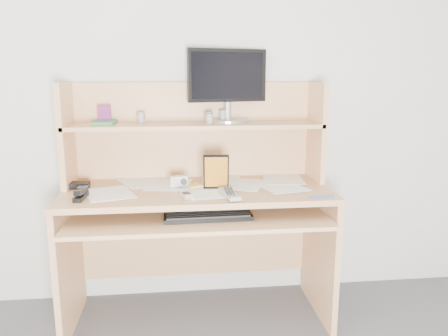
{
  "coord_description": "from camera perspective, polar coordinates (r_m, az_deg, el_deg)",
  "views": [
    {
      "loc": [
        -0.11,
        -0.76,
        1.33
      ],
      "look_at": [
        0.14,
        1.43,
        0.87
      ],
      "focal_mm": 35.0,
      "sensor_mm": 36.0,
      "label": 1
    }
  ],
  "objects": [
    {
      "name": "blue_pen",
      "position": [
        2.18,
        12.61,
        -3.66
      ],
      "size": [
        0.13,
        0.02,
        0.01
      ],
      "primitive_type": "cylinder",
      "rotation": [
        1.57,
        0.0,
        1.64
      ],
      "color": "#1743B3",
      "rests_on": "paper_clutter"
    },
    {
      "name": "paper_clutter",
      "position": [
        2.32,
        -3.5,
        -2.62
      ],
      "size": [
        1.32,
        0.54,
        0.01
      ],
      "primitive_type": "cube",
      "color": "white",
      "rests_on": "desk"
    },
    {
      "name": "tv_remote",
      "position": [
        2.15,
        0.7,
        -3.39
      ],
      "size": [
        0.09,
        0.21,
        0.02
      ],
      "primitive_type": "cube",
      "rotation": [
        0.0,
        0.0,
        0.18
      ],
      "color": "gray",
      "rests_on": "paper_clutter"
    },
    {
      "name": "game_case",
      "position": [
        2.26,
        -1.05,
        -0.5
      ],
      "size": [
        0.13,
        0.02,
        0.19
      ],
      "primitive_type": "cube",
      "rotation": [
        0.0,
        0.0,
        -0.06
      ],
      "color": "black",
      "rests_on": "paper_clutter"
    },
    {
      "name": "card_box",
      "position": [
        2.48,
        -15.36,
        6.79
      ],
      "size": [
        0.07,
        0.03,
        0.1
      ],
      "primitive_type": "cube",
      "rotation": [
        0.0,
        0.0,
        0.06
      ],
      "color": "maroon",
      "rests_on": "desk"
    },
    {
      "name": "stapler",
      "position": [
        2.22,
        -18.2,
        -3.21
      ],
      "size": [
        0.05,
        0.14,
        0.04
      ],
      "primitive_type": "cube",
      "rotation": [
        0.0,
        0.0,
        -0.11
      ],
      "color": "black",
      "rests_on": "paper_clutter"
    },
    {
      "name": "monitor",
      "position": [
        2.47,
        0.49,
        11.0
      ],
      "size": [
        0.45,
        0.23,
        0.4
      ],
      "rotation": [
        0.0,
        0.0,
        0.28
      ],
      "color": "#A3A3A7",
      "rests_on": "desk"
    },
    {
      "name": "chip_stack_c",
      "position": [
        2.39,
        -1.91,
        6.46
      ],
      "size": [
        0.06,
        0.06,
        0.05
      ],
      "primitive_type": "cylinder",
      "rotation": [
        0.0,
        0.0,
        -0.39
      ],
      "color": "black",
      "rests_on": "desk"
    },
    {
      "name": "digital_camera",
      "position": [
        2.34,
        -5.93,
        -1.72
      ],
      "size": [
        0.1,
        0.05,
        0.06
      ],
      "primitive_type": "cube",
      "rotation": [
        0.0,
        0.0,
        0.16
      ],
      "color": "#BDBDBF",
      "rests_on": "paper_clutter"
    },
    {
      "name": "chip_stack_d",
      "position": [
        2.46,
        -0.15,
        6.79
      ],
      "size": [
        0.05,
        0.05,
        0.07
      ],
      "primitive_type": "cylinder",
      "rotation": [
        0.0,
        0.0,
        -0.29
      ],
      "color": "white",
      "rests_on": "desk"
    },
    {
      "name": "desk",
      "position": [
        2.41,
        -3.58,
        -3.5
      ],
      "size": [
        1.4,
        0.7,
        1.3
      ],
      "color": "tan",
      "rests_on": "floor"
    },
    {
      "name": "shelf_book",
      "position": [
        2.44,
        -15.35,
        5.72
      ],
      "size": [
        0.12,
        0.16,
        0.02
      ],
      "primitive_type": "cube",
      "rotation": [
        0.0,
        0.0,
        -0.05
      ],
      "color": "#2F7741",
      "rests_on": "desk"
    },
    {
      "name": "wallet",
      "position": [
        2.44,
        -18.29,
        -2.08
      ],
      "size": [
        0.1,
        0.08,
        0.02
      ],
      "primitive_type": "cube",
      "rotation": [
        0.0,
        0.0,
        0.04
      ],
      "color": "black",
      "rests_on": "paper_clutter"
    },
    {
      "name": "flip_phone",
      "position": [
        2.15,
        -4.96,
        -3.4
      ],
      "size": [
        0.08,
        0.11,
        0.02
      ],
      "primitive_type": "cube",
      "rotation": [
        0.0,
        0.0,
        0.33
      ],
      "color": "silver",
      "rests_on": "paper_clutter"
    },
    {
      "name": "chip_stack_a",
      "position": [
        2.43,
        -10.78,
        6.44
      ],
      "size": [
        0.05,
        0.05,
        0.06
      ],
      "primitive_type": "cylinder",
      "rotation": [
        0.0,
        0.0,
        -0.09
      ],
      "color": "black",
      "rests_on": "desk"
    },
    {
      "name": "chip_stack_b",
      "position": [
        2.42,
        -1.94,
        6.63
      ],
      "size": [
        0.04,
        0.04,
        0.06
      ],
      "primitive_type": "cylinder",
      "rotation": [
        0.0,
        0.0,
        0.14
      ],
      "color": "silver",
      "rests_on": "desk"
    },
    {
      "name": "keyboard",
      "position": [
        2.15,
        -2.11,
        -6.21
      ],
      "size": [
        0.43,
        0.17,
        0.03
      ],
      "rotation": [
        0.0,
        0.0,
        0.03
      ],
      "color": "black",
      "rests_on": "desk"
    },
    {
      "name": "sticky_note_pad",
      "position": [
        2.36,
        -3.95,
        -2.31
      ],
      "size": [
        0.1,
        0.1,
        0.01
      ],
      "primitive_type": "cube",
      "rotation": [
        0.0,
        0.0,
        0.4
      ],
      "color": "gold",
      "rests_on": "desk"
    },
    {
      "name": "back_wall",
      "position": [
        2.56,
        -4.01,
        10.0
      ],
      "size": [
        3.6,
        0.04,
        2.5
      ],
      "primitive_type": "cube",
      "color": "beige",
      "rests_on": "floor"
    }
  ]
}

